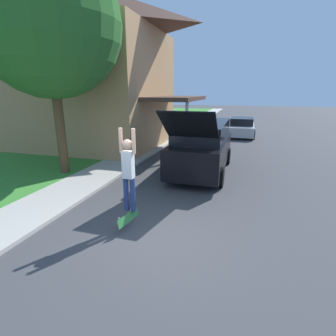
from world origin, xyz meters
TOP-DOWN VIEW (x-y plane):
  - ground_plane at (0.00, 0.00)m, footprint 120.00×120.00m
  - lawn at (-8.00, 6.00)m, footprint 10.00×80.00m
  - sidewalk at (-3.60, 6.00)m, footprint 1.80×80.00m
  - house at (-7.81, 9.19)m, footprint 12.32×8.03m
  - lawn_tree_near at (-5.04, 3.42)m, footprint 5.19×5.19m
  - suv_parked at (0.26, 5.36)m, footprint 2.09×5.88m
  - car_down_street at (1.55, 15.30)m, footprint 1.95×4.05m
  - skateboarder at (-0.65, 0.24)m, footprint 0.41×0.24m
  - skateboard at (-0.64, 0.06)m, footprint 0.24×0.78m

SIDE VIEW (x-z plane):
  - ground_plane at x=0.00m, z-range 0.00..0.00m
  - lawn at x=-8.00m, z-range 0.00..0.08m
  - sidewalk at x=-3.60m, z-range 0.00..0.10m
  - skateboard at x=-0.64m, z-range 0.17..0.44m
  - car_down_street at x=1.55m, z-range -0.04..1.33m
  - suv_parked at x=0.26m, z-range -0.26..2.47m
  - skateboarder at x=-0.65m, z-range 0.46..2.50m
  - house at x=-7.81m, z-range 0.25..9.30m
  - lawn_tree_near at x=-5.04m, z-range 1.50..9.56m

